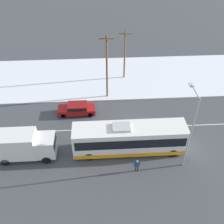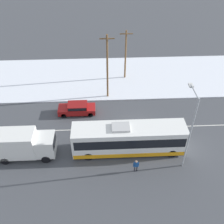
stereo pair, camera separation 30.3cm
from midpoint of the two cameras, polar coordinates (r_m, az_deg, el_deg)
The scene contains 10 objects.
ground_plane at distance 31.29m, azimuth 5.57°, elevation -3.45°, with size 120.00×120.00×0.00m, color #424449.
snow_lot at distance 40.54m, azimuth 3.53°, elevation 7.73°, with size 80.00×12.08×0.12m.
lane_marking_center at distance 31.29m, azimuth 5.57°, elevation -3.45°, with size 60.00×0.12×0.00m.
city_bus at distance 27.45m, azimuth 4.00°, elevation -5.84°, with size 11.70×2.57×3.49m.
box_truck at distance 28.30m, azimuth -18.85°, elevation -6.61°, with size 6.44×2.30×3.20m.
sedan_car at distance 33.03m, azimuth -7.35°, elevation 0.82°, with size 4.62×1.80×1.44m.
pedestrian_at_stop at distance 26.14m, azimuth 5.60°, elevation -11.34°, with size 0.57×0.25×1.57m.
streetlamp at distance 24.84m, azimuth 17.03°, elevation -2.49°, with size 0.36×2.66×8.43m.
utility_pole_roadside at distance 33.65m, azimuth -0.75°, elevation 9.81°, with size 1.80×0.24×8.88m.
utility_pole_snowlot at distance 38.42m, azimuth 3.20°, elevation 12.43°, with size 1.80×0.24×7.45m.
Camera 2 is at (-3.98, -22.86, 20.97)m, focal length 42.00 mm.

